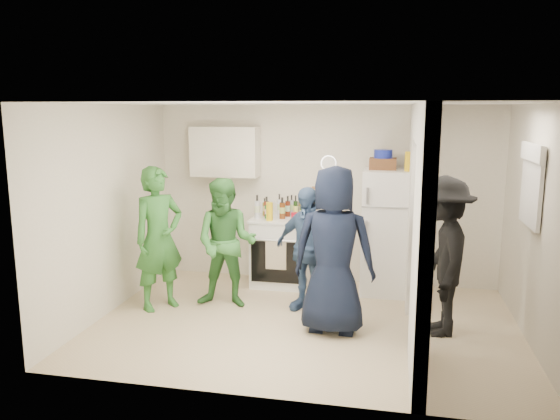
{
  "coord_description": "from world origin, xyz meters",
  "views": [
    {
      "loc": [
        0.91,
        -5.89,
        2.44
      ],
      "look_at": [
        -0.38,
        0.4,
        1.25
      ],
      "focal_mm": 35.0,
      "sensor_mm": 36.0,
      "label": 1
    }
  ],
  "objects_px": {
    "stove": "(281,251)",
    "person_green_left": "(159,238)",
    "person_denim": "(307,249)",
    "person_nook": "(442,256)",
    "blue_bowl": "(383,154)",
    "yellow_cup_stack_top": "(408,161)",
    "person_navy": "(334,250)",
    "wicker_basket": "(383,164)",
    "person_green_center": "(226,243)",
    "fridge": "(388,232)"
  },
  "relations": [
    {
      "from": "stove",
      "to": "person_nook",
      "type": "xyz_separation_m",
      "value": [
        2.05,
        -1.31,
        0.39
      ]
    },
    {
      "from": "blue_bowl",
      "to": "person_nook",
      "type": "distance_m",
      "value": 1.8
    },
    {
      "from": "yellow_cup_stack_top",
      "to": "blue_bowl",
      "type": "bearing_deg",
      "value": 154.89
    },
    {
      "from": "stove",
      "to": "blue_bowl",
      "type": "relative_size",
      "value": 3.99
    },
    {
      "from": "blue_bowl",
      "to": "person_green_center",
      "type": "relative_size",
      "value": 0.15
    },
    {
      "from": "stove",
      "to": "wicker_basket",
      "type": "xyz_separation_m",
      "value": [
        1.36,
        0.02,
        1.25
      ]
    },
    {
      "from": "stove",
      "to": "yellow_cup_stack_top",
      "type": "distance_m",
      "value": 2.13
    },
    {
      "from": "wicker_basket",
      "to": "person_nook",
      "type": "height_order",
      "value": "wicker_basket"
    },
    {
      "from": "person_green_center",
      "to": "person_navy",
      "type": "relative_size",
      "value": 0.87
    },
    {
      "from": "person_green_center",
      "to": "wicker_basket",
      "type": "bearing_deg",
      "value": 26.11
    },
    {
      "from": "stove",
      "to": "person_navy",
      "type": "height_order",
      "value": "person_navy"
    },
    {
      "from": "stove",
      "to": "yellow_cup_stack_top",
      "type": "height_order",
      "value": "yellow_cup_stack_top"
    },
    {
      "from": "yellow_cup_stack_top",
      "to": "person_green_left",
      "type": "relative_size",
      "value": 0.14
    },
    {
      "from": "stove",
      "to": "blue_bowl",
      "type": "distance_m",
      "value": 1.94
    },
    {
      "from": "person_green_left",
      "to": "fridge",
      "type": "bearing_deg",
      "value": -28.56
    },
    {
      "from": "yellow_cup_stack_top",
      "to": "person_denim",
      "type": "distance_m",
      "value": 1.74
    },
    {
      "from": "person_navy",
      "to": "person_nook",
      "type": "xyz_separation_m",
      "value": [
        1.16,
        0.2,
        -0.06
      ]
    },
    {
      "from": "person_green_center",
      "to": "person_nook",
      "type": "distance_m",
      "value": 2.57
    },
    {
      "from": "person_denim",
      "to": "person_nook",
      "type": "relative_size",
      "value": 0.88
    },
    {
      "from": "yellow_cup_stack_top",
      "to": "person_navy",
      "type": "relative_size",
      "value": 0.13
    },
    {
      "from": "blue_bowl",
      "to": "person_denim",
      "type": "relative_size",
      "value": 0.16
    },
    {
      "from": "wicker_basket",
      "to": "person_green_left",
      "type": "bearing_deg",
      "value": -155.16
    },
    {
      "from": "fridge",
      "to": "wicker_basket",
      "type": "height_order",
      "value": "wicker_basket"
    },
    {
      "from": "person_navy",
      "to": "person_nook",
      "type": "distance_m",
      "value": 1.18
    },
    {
      "from": "person_green_left",
      "to": "person_denim",
      "type": "height_order",
      "value": "person_green_left"
    },
    {
      "from": "wicker_basket",
      "to": "person_green_center",
      "type": "height_order",
      "value": "wicker_basket"
    },
    {
      "from": "fridge",
      "to": "person_denim",
      "type": "bearing_deg",
      "value": -137.52
    },
    {
      "from": "stove",
      "to": "person_green_left",
      "type": "relative_size",
      "value": 0.54
    },
    {
      "from": "stove",
      "to": "person_denim",
      "type": "bearing_deg",
      "value": -61.31
    },
    {
      "from": "person_denim",
      "to": "person_navy",
      "type": "bearing_deg",
      "value": -30.11
    },
    {
      "from": "fridge",
      "to": "person_green_left",
      "type": "bearing_deg",
      "value": -156.84
    },
    {
      "from": "wicker_basket",
      "to": "person_denim",
      "type": "xyz_separation_m",
      "value": [
        -0.86,
        -0.93,
        -0.97
      ]
    },
    {
      "from": "blue_bowl",
      "to": "person_green_left",
      "type": "relative_size",
      "value": 0.14
    },
    {
      "from": "blue_bowl",
      "to": "person_nook",
      "type": "height_order",
      "value": "blue_bowl"
    },
    {
      "from": "stove",
      "to": "wicker_basket",
      "type": "height_order",
      "value": "wicker_basket"
    },
    {
      "from": "person_green_left",
      "to": "person_navy",
      "type": "xyz_separation_m",
      "value": [
        2.17,
        -0.31,
        0.04
      ]
    },
    {
      "from": "fridge",
      "to": "yellow_cup_stack_top",
      "type": "height_order",
      "value": "yellow_cup_stack_top"
    },
    {
      "from": "yellow_cup_stack_top",
      "to": "person_nook",
      "type": "distance_m",
      "value": 1.54
    },
    {
      "from": "person_green_left",
      "to": "person_nook",
      "type": "distance_m",
      "value": 3.33
    },
    {
      "from": "stove",
      "to": "fridge",
      "type": "xyz_separation_m",
      "value": [
        1.46,
        -0.03,
        0.35
      ]
    },
    {
      "from": "blue_bowl",
      "to": "yellow_cup_stack_top",
      "type": "height_order",
      "value": "blue_bowl"
    },
    {
      "from": "fridge",
      "to": "wicker_basket",
      "type": "xyz_separation_m",
      "value": [
        -0.1,
        0.05,
        0.9
      ]
    },
    {
      "from": "fridge",
      "to": "person_denim",
      "type": "distance_m",
      "value": 1.3
    },
    {
      "from": "person_green_left",
      "to": "person_green_center",
      "type": "relative_size",
      "value": 1.1
    },
    {
      "from": "stove",
      "to": "yellow_cup_stack_top",
      "type": "relative_size",
      "value": 3.83
    },
    {
      "from": "person_nook",
      "to": "blue_bowl",
      "type": "bearing_deg",
      "value": -154.31
    },
    {
      "from": "stove",
      "to": "wicker_basket",
      "type": "bearing_deg",
      "value": 0.84
    },
    {
      "from": "yellow_cup_stack_top",
      "to": "person_green_center",
      "type": "relative_size",
      "value": 0.15
    },
    {
      "from": "person_green_left",
      "to": "person_denim",
      "type": "bearing_deg",
      "value": -42.35
    },
    {
      "from": "stove",
      "to": "person_denim",
      "type": "relative_size",
      "value": 0.63
    }
  ]
}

